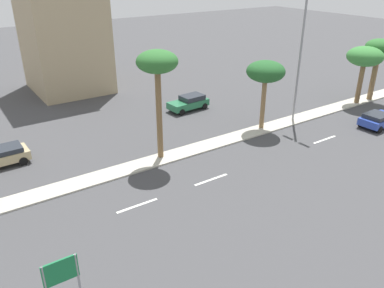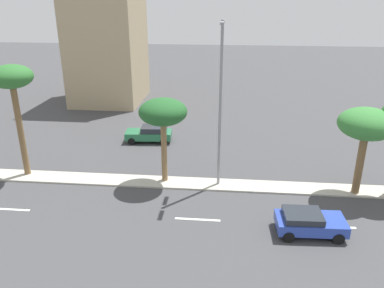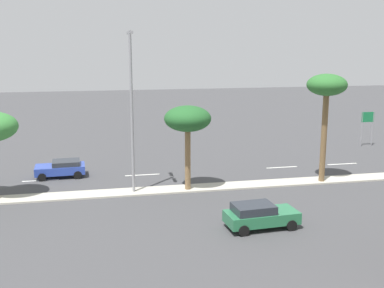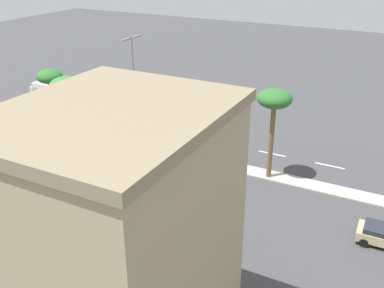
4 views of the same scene
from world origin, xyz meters
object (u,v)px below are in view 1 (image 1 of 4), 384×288
object	(u,v)px
commercial_building	(63,30)
palm_tree_left	(266,73)
sedan_blue_leading	(378,119)
palm_tree_center	(379,50)
palm_tree_inboard	(365,57)
sedan_tan_left	(0,156)
directional_road_sign	(62,281)
sedan_green_trailing	(189,102)
street_lamp_leading	(301,51)
palm_tree_front	(157,66)

from	to	relation	value
commercial_building	palm_tree_left	world-z (taller)	commercial_building
sedan_blue_leading	palm_tree_left	bearing A→B (deg)	-121.44
palm_tree_center	palm_tree_inboard	size ratio (longest dim) A/B	1.09
palm_tree_left	palm_tree_center	distance (m)	15.69
sedan_tan_left	sedan_blue_leading	bearing A→B (deg)	69.54
palm_tree_left	sedan_tan_left	bearing A→B (deg)	-105.02
directional_road_sign	sedan_blue_leading	size ratio (longest dim) A/B	0.92
sedan_green_trailing	sedan_tan_left	distance (m)	18.61
sedan_green_trailing	sedan_tan_left	size ratio (longest dim) A/B	1.03
palm_tree_inboard	directional_road_sign	bearing A→B (deg)	-72.73
sedan_tan_left	directional_road_sign	bearing A→B (deg)	-1.12
sedan_green_trailing	palm_tree_left	bearing A→B (deg)	18.66
commercial_building	palm_tree_inboard	distance (m)	33.06
palm_tree_center	sedan_blue_leading	xyz separation A→B (m)	(5.04, -6.37, -4.81)
palm_tree_inboard	sedan_green_trailing	bearing A→B (deg)	-118.03
commercial_building	directional_road_sign	bearing A→B (deg)	-18.03
sedan_green_trailing	palm_tree_inboard	bearing A→B (deg)	61.97
palm_tree_center	sedan_blue_leading	distance (m)	9.44
sedan_blue_leading	street_lamp_leading	bearing A→B (deg)	-135.57
palm_tree_center	sedan_green_trailing	size ratio (longest dim) A/B	1.51
street_lamp_leading	sedan_tan_left	size ratio (longest dim) A/B	2.69
palm_tree_left	sedan_tan_left	xyz separation A→B (m)	(-5.68, -21.15, -4.50)
palm_tree_front	commercial_building	bearing A→B (deg)	179.93
palm_tree_front	palm_tree_center	world-z (taller)	palm_tree_front
directional_road_sign	sedan_tan_left	world-z (taller)	directional_road_sign
commercial_building	street_lamp_leading	distance (m)	26.58
palm_tree_center	sedan_tan_left	world-z (taller)	palm_tree_center
directional_road_sign	sedan_green_trailing	xyz separation A→B (m)	(-19.42, 18.80, -1.83)
street_lamp_leading	sedan_blue_leading	bearing A→B (deg)	44.43
commercial_building	palm_tree_front	distance (m)	22.02
directional_road_sign	palm_tree_center	xyz separation A→B (m)	(-10.82, 37.16, 2.93)
palm_tree_front	street_lamp_leading	world-z (taller)	street_lamp_leading
palm_tree_center	sedan_tan_left	distance (m)	37.67
palm_tree_left	sedan_blue_leading	size ratio (longest dim) A/B	1.55
palm_tree_inboard	sedan_green_trailing	world-z (taller)	palm_tree_inboard
palm_tree_left	sedan_blue_leading	bearing A→B (deg)	58.56
palm_tree_left	palm_tree_front	bearing A→B (deg)	-90.19
sedan_green_trailing	sedan_blue_leading	xyz separation A→B (m)	(13.64, 11.99, -0.05)
sedan_green_trailing	sedan_tan_left	bearing A→B (deg)	-82.97
palm_tree_inboard	sedan_green_trailing	distance (m)	18.71
sedan_tan_left	sedan_blue_leading	world-z (taller)	sedan_tan_left
commercial_building	sedan_tan_left	distance (m)	20.45
palm_tree_center	sedan_tan_left	size ratio (longest dim) A/B	1.56
palm_tree_inboard	palm_tree_left	bearing A→B (deg)	-92.61
palm_tree_front	palm_tree_center	distance (m)	26.35
palm_tree_front	sedan_blue_leading	xyz separation A→B (m)	(5.72, 19.91, -6.50)
directional_road_sign	palm_tree_inboard	size ratio (longest dim) A/B	0.60
palm_tree_front	directional_road_sign	bearing A→B (deg)	-43.43
directional_road_sign	palm_tree_front	size ratio (longest dim) A/B	0.44
palm_tree_left	commercial_building	bearing A→B (deg)	-154.37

